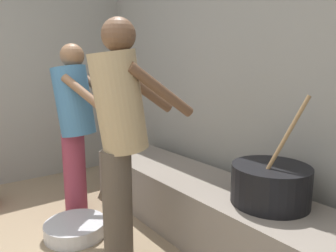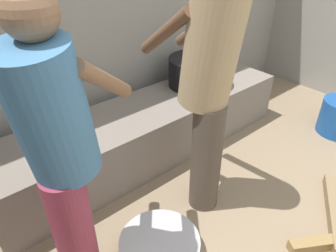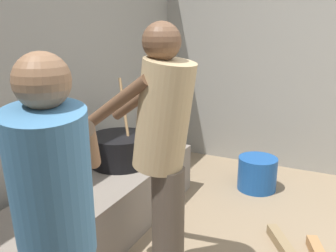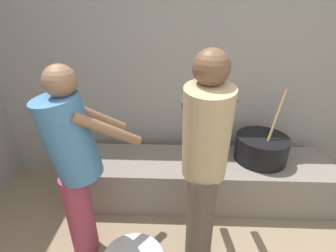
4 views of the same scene
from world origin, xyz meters
name	(u,v)px [view 4 (image 4 of 4)]	position (x,y,z in m)	size (l,w,h in m)	color
block_enclosure_rear	(207,69)	(0.00, 2.31, 1.24)	(4.81, 0.20, 2.47)	gray
hearth_ledge	(200,179)	(-0.05, 1.79, 0.22)	(2.57, 0.60, 0.45)	slate
cooking_pot_main	(261,148)	(0.52, 1.84, 0.58)	(0.50, 0.50, 0.70)	black
cook_in_blue_shirt	(74,160)	(-1.01, 1.13, 0.86)	(0.71, 0.63, 1.52)	#8C3347
cook_in_tan_shirt	(205,157)	(-0.12, 1.11, 0.93)	(0.38, 0.70, 1.61)	#4C4238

